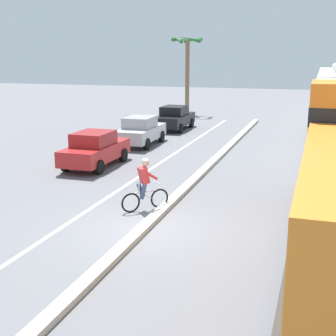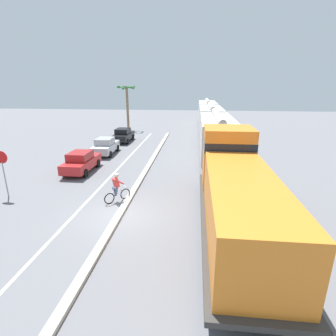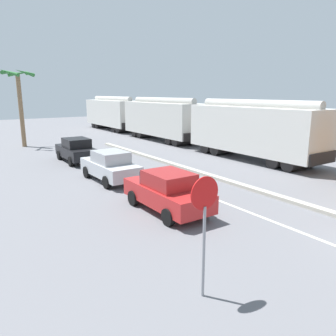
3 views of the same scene
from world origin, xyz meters
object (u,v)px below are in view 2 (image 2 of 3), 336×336
at_px(locomotive, 234,189).
at_px(parked_car_red, 81,162).
at_px(parked_car_silver, 106,146).
at_px(palm_tree_near, 127,97).
at_px(hopper_car_middle, 210,120).
at_px(parked_car_black, 123,135).
at_px(cyclist, 117,188).
at_px(stop_sign, 3,165).
at_px(hopper_car_lead, 217,136).
at_px(hopper_car_trailing, 207,112).

bearing_deg(locomotive, parked_car_red, 147.03).
bearing_deg(parked_car_silver, palm_tree_near, 95.67).
relative_size(hopper_car_middle, parked_car_black, 2.51).
xyz_separation_m(parked_car_red, cyclist, (4.38, -5.13, 0.00)).
distance_m(parked_car_silver, parked_car_black, 5.93).
xyz_separation_m(cyclist, stop_sign, (-6.85, -0.02, 1.21)).
xyz_separation_m(hopper_car_lead, parked_car_black, (-10.52, 6.30, -1.26)).
distance_m(parked_car_black, cyclist, 17.11).
bearing_deg(hopper_car_lead, palm_tree_near, 128.68).
xyz_separation_m(cyclist, palm_tree_near, (-5.79, 25.50, 3.97)).
bearing_deg(cyclist, hopper_car_trailing, 79.23).
xyz_separation_m(parked_car_silver, parked_car_black, (0.17, 5.93, 0.00)).
xyz_separation_m(hopper_car_middle, cyclist, (-6.38, -21.91, -1.26)).
bearing_deg(parked_car_black, parked_car_red, -91.17).
xyz_separation_m(hopper_car_trailing, parked_car_silver, (-10.69, -22.83, -1.26)).
bearing_deg(hopper_car_middle, hopper_car_trailing, 90.00).
height_order(hopper_car_lead, parked_car_red, hopper_car_lead).
bearing_deg(parked_car_red, hopper_car_middle, 57.35).
bearing_deg(parked_car_silver, parked_car_red, -90.62).
relative_size(hopper_car_middle, palm_tree_near, 1.60).
height_order(hopper_car_trailing, cyclist, hopper_car_trailing).
height_order(hopper_car_trailing, palm_tree_near, palm_tree_near).
height_order(locomotive, hopper_car_middle, locomotive).
distance_m(hopper_car_middle, cyclist, 22.85).
bearing_deg(cyclist, stop_sign, -179.85).
relative_size(hopper_car_trailing, parked_car_red, 2.52).
relative_size(locomotive, parked_car_black, 2.75).
relative_size(parked_car_red, parked_car_black, 1.00).
bearing_deg(locomotive, cyclist, 163.81).
bearing_deg(hopper_car_lead, hopper_car_middle, 90.00).
bearing_deg(stop_sign, hopper_car_middle, 58.90).
bearing_deg(parked_car_black, cyclist, -75.98).
distance_m(hopper_car_middle, parked_car_silver, 15.56).
bearing_deg(stop_sign, palm_tree_near, 87.62).
relative_size(locomotive, palm_tree_near, 1.75).
bearing_deg(parked_car_black, stop_sign, -99.25).
distance_m(cyclist, palm_tree_near, 26.45).
xyz_separation_m(parked_car_black, stop_sign, (-2.71, -16.62, 1.21)).
xyz_separation_m(hopper_car_middle, stop_sign, (-13.23, -21.92, -0.05)).
height_order(locomotive, hopper_car_trailing, locomotive).
bearing_deg(hopper_car_lead, locomotive, -90.00).
bearing_deg(cyclist, parked_car_black, 104.02).
distance_m(hopper_car_trailing, parked_car_silver, 25.24).
distance_m(hopper_car_lead, hopper_car_trailing, 23.20).
distance_m(hopper_car_trailing, palm_tree_near, 14.81).
distance_m(parked_car_red, palm_tree_near, 20.81).
bearing_deg(palm_tree_near, locomotive, -66.02).
relative_size(hopper_car_lead, parked_car_silver, 2.50).
xyz_separation_m(hopper_car_middle, parked_car_silver, (-10.69, -11.23, -1.26)).
bearing_deg(parked_car_black, parked_car_silver, -91.69).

